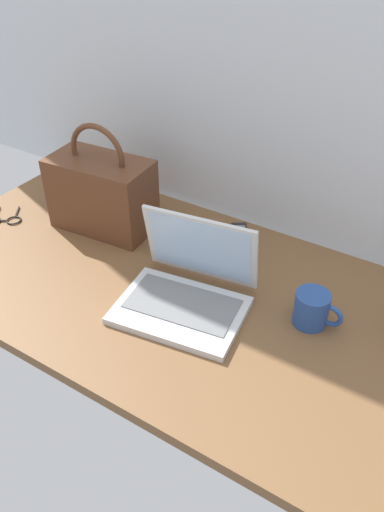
# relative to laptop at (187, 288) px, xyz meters

# --- Properties ---
(desk) EXTENTS (1.60, 0.76, 0.03)m
(desk) POSITION_rel_laptop_xyz_m (-0.02, 0.04, -0.06)
(desk) COLOR brown
(desk) RESTS_ON ground
(laptop) EXTENTS (0.34, 0.31, 0.21)m
(laptop) POSITION_rel_laptop_xyz_m (0.00, 0.00, 0.00)
(laptop) COLOR silver
(laptop) RESTS_ON desk
(coffee_mug) EXTENTS (0.12, 0.08, 0.09)m
(coffee_mug) POSITION_rel_laptop_xyz_m (0.29, 0.10, -0.00)
(coffee_mug) COLOR #26478C
(coffee_mug) RESTS_ON desk
(remote_control_near) EXTENTS (0.13, 0.16, 0.02)m
(remote_control_near) POSITION_rel_laptop_xyz_m (-0.00, 0.30, -0.03)
(remote_control_near) COLOR black
(remote_control_near) RESTS_ON desk
(eyeglasses) EXTENTS (0.13, 0.14, 0.01)m
(eyeglasses) POSITION_rel_laptop_xyz_m (-0.69, 0.01, -0.04)
(eyeglasses) COLOR black
(eyeglasses) RESTS_ON desk
(handbag) EXTENTS (0.31, 0.18, 0.33)m
(handbag) POSITION_rel_laptop_xyz_m (-0.41, 0.16, 0.07)
(handbag) COLOR #59331E
(handbag) RESTS_ON desk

